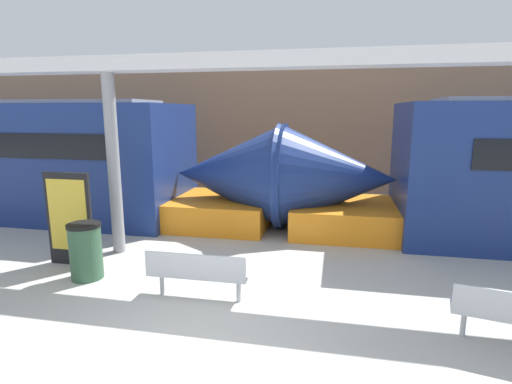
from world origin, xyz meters
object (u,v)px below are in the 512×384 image
(bench_near, at_px, (197,271))
(trash_bin, at_px, (86,251))
(poster_board, at_px, (69,219))
(support_column_near, at_px, (114,166))

(bench_near, distance_m, trash_bin, 2.25)
(bench_near, height_order, poster_board, poster_board)
(trash_bin, relative_size, support_column_near, 0.27)
(bench_near, distance_m, poster_board, 3.06)
(poster_board, distance_m, support_column_near, 1.34)
(poster_board, xyz_separation_m, support_column_near, (0.49, 0.84, 0.91))
(bench_near, xyz_separation_m, poster_board, (-2.88, 0.94, 0.43))
(trash_bin, bearing_deg, bench_near, -10.69)
(trash_bin, bearing_deg, support_column_near, 97.34)
(bench_near, height_order, trash_bin, trash_bin)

